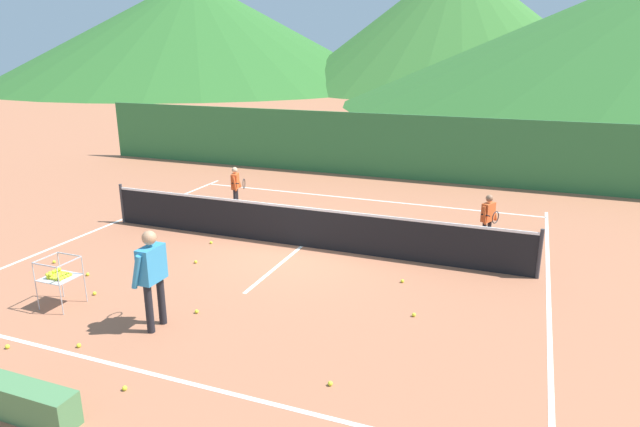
{
  "coord_description": "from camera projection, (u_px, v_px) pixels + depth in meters",
  "views": [
    {
      "loc": [
        4.81,
        -11.17,
        4.46
      ],
      "look_at": [
        0.61,
        -0.37,
        0.98
      ],
      "focal_mm": 30.77,
      "sensor_mm": 36.0,
      "label": 1
    }
  ],
  "objects": [
    {
      "name": "ground_plane",
      "position": [
        302.0,
        246.0,
        12.93
      ],
      "size": [
        120.0,
        120.0,
        0.0
      ],
      "primitive_type": "plane",
      "color": "#A86647"
    },
    {
      "name": "line_baseline_near",
      "position": [
        147.0,
        373.0,
        7.87
      ],
      "size": [
        10.82,
        0.08,
        0.01
      ],
      "primitive_type": "cube",
      "color": "white",
      "rests_on": "ground"
    },
    {
      "name": "line_baseline_far",
      "position": [
        360.0,
        199.0,
        17.02
      ],
      "size": [
        10.82,
        0.08,
        0.01
      ],
      "primitive_type": "cube",
      "color": "white",
      "rests_on": "ground"
    },
    {
      "name": "line_sideline_west",
      "position": [
        118.0,
        221.0,
        14.8
      ],
      "size": [
        0.08,
        10.24,
        0.01
      ],
      "primitive_type": "cube",
      "color": "white",
      "rests_on": "ground"
    },
    {
      "name": "line_sideline_east",
      "position": [
        548.0,
        280.0,
        11.05
      ],
      "size": [
        0.08,
        10.24,
        0.01
      ],
      "primitive_type": "cube",
      "color": "white",
      "rests_on": "ground"
    },
    {
      "name": "line_service_center",
      "position": [
        302.0,
        246.0,
        12.93
      ],
      "size": [
        0.08,
        5.61,
        0.01
      ],
      "primitive_type": "cube",
      "color": "white",
      "rests_on": "ground"
    },
    {
      "name": "tennis_net",
      "position": [
        302.0,
        226.0,
        12.78
      ],
      "size": [
        10.46,
        0.08,
        1.05
      ],
      "color": "#333338",
      "rests_on": "ground"
    },
    {
      "name": "instructor",
      "position": [
        152.0,
        271.0,
        8.87
      ],
      "size": [
        0.43,
        0.77,
        1.7
      ],
      "color": "black",
      "rests_on": "ground"
    },
    {
      "name": "student_0",
      "position": [
        236.0,
        184.0,
        15.75
      ],
      "size": [
        0.54,
        0.53,
        1.24
      ],
      "color": "black",
      "rests_on": "ground"
    },
    {
      "name": "student_1",
      "position": [
        488.0,
        216.0,
        12.73
      ],
      "size": [
        0.41,
        0.69,
        1.25
      ],
      "color": "black",
      "rests_on": "ground"
    },
    {
      "name": "ball_cart",
      "position": [
        59.0,
        276.0,
        9.78
      ],
      "size": [
        0.58,
        0.58,
        0.9
      ],
      "color": "#B7B7BC",
      "rests_on": "ground"
    },
    {
      "name": "tennis_ball_0",
      "position": [
        211.0,
        242.0,
        13.08
      ],
      "size": [
        0.07,
        0.07,
        0.07
      ],
      "primitive_type": "sphere",
      "color": "yellow",
      "rests_on": "ground"
    },
    {
      "name": "tennis_ball_1",
      "position": [
        7.0,
        347.0,
        8.5
      ],
      "size": [
        0.07,
        0.07,
        0.07
      ],
      "primitive_type": "sphere",
      "color": "yellow",
      "rests_on": "ground"
    },
    {
      "name": "tennis_ball_2",
      "position": [
        402.0,
        281.0,
        10.91
      ],
      "size": [
        0.07,
        0.07,
        0.07
      ],
      "primitive_type": "sphere",
      "color": "yellow",
      "rests_on": "ground"
    },
    {
      "name": "tennis_ball_3",
      "position": [
        196.0,
        262.0,
        11.89
      ],
      "size": [
        0.07,
        0.07,
        0.07
      ],
      "primitive_type": "sphere",
      "color": "yellow",
      "rests_on": "ground"
    },
    {
      "name": "tennis_ball_4",
      "position": [
        330.0,
        384.0,
        7.56
      ],
      "size": [
        0.07,
        0.07,
        0.07
      ],
      "primitive_type": "sphere",
      "color": "yellow",
      "rests_on": "ground"
    },
    {
      "name": "tennis_ball_5",
      "position": [
        54.0,
        262.0,
        11.89
      ],
      "size": [
        0.07,
        0.07,
        0.07
      ],
      "primitive_type": "sphere",
      "color": "yellow",
      "rests_on": "ground"
    },
    {
      "name": "tennis_ball_6",
      "position": [
        79.0,
        345.0,
        8.54
      ],
      "size": [
        0.07,
        0.07,
        0.07
      ],
      "primitive_type": "sphere",
      "color": "yellow",
      "rests_on": "ground"
    },
    {
      "name": "tennis_ball_7",
      "position": [
        197.0,
        311.0,
        9.64
      ],
      "size": [
        0.07,
        0.07,
        0.07
      ],
      "primitive_type": "sphere",
      "color": "yellow",
      "rests_on": "ground"
    },
    {
      "name": "tennis_ball_8",
      "position": [
        88.0,
        274.0,
        11.23
      ],
      "size": [
        0.07,
        0.07,
        0.07
      ],
      "primitive_type": "sphere",
      "color": "yellow",
      "rests_on": "ground"
    },
    {
      "name": "tennis_ball_9",
      "position": [
        125.0,
        388.0,
        7.46
      ],
      "size": [
        0.07,
        0.07,
        0.07
      ],
      "primitive_type": "sphere",
      "color": "yellow",
      "rests_on": "ground"
    },
    {
      "name": "tennis_ball_10",
      "position": [
        414.0,
        315.0,
        9.52
      ],
      "size": [
        0.07,
        0.07,
        0.07
      ],
      "primitive_type": "sphere",
      "color": "yellow",
      "rests_on": "ground"
    },
    {
      "name": "tennis_ball_11",
      "position": [
        94.0,
        293.0,
        10.36
      ],
      "size": [
        0.07,
        0.07,
        0.07
      ],
      "primitive_type": "sphere",
      "color": "yellow",
      "rests_on": "ground"
    },
    {
      "name": "windscreen_fence",
      "position": [
        387.0,
        146.0,
        19.52
      ],
      "size": [
        23.79,
        0.08,
        2.29
      ],
      "primitive_type": "cube",
      "color": "#33753D",
      "rests_on": "ground"
    },
    {
      "name": "courtside_bench",
      "position": [
        25.0,
        401.0,
        6.86
      ],
      "size": [
        1.5,
        0.36,
        0.46
      ],
      "primitive_type": "cube",
      "color": "#4C7F4C",
      "rests_on": "ground"
    },
    {
      "name": "hill_0",
      "position": [
        195.0,
        32.0,
        68.85
      ],
      "size": [
        50.51,
        50.51,
        13.12
      ],
      "primitive_type": "cone",
      "color": "#2D6628",
      "rests_on": "ground"
    },
    {
      "name": "hill_2",
      "position": [
        456.0,
        24.0,
        62.7
      ],
      "size": [
        39.13,
        39.13,
        14.53
      ],
      "primitive_type": "cone",
      "color": "#38702D",
      "rests_on": "ground"
    }
  ]
}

